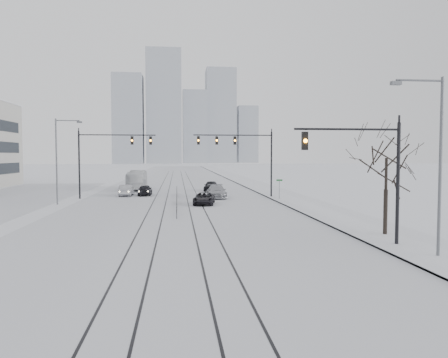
# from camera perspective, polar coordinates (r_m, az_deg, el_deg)

# --- Properties ---
(ground) EXTENTS (500.00, 500.00, 0.00)m
(ground) POSITION_cam_1_polar(r_m,az_deg,el_deg) (18.03, -6.23, -13.54)
(ground) COLOR silver
(ground) RESTS_ON ground
(road) EXTENTS (22.00, 260.00, 0.02)m
(road) POSITION_cam_1_polar(r_m,az_deg,el_deg) (77.45, -6.17, -0.73)
(road) COLOR silver
(road) RESTS_ON ground
(sidewalk_east) EXTENTS (5.00, 260.00, 0.16)m
(sidewalk_east) POSITION_cam_1_polar(r_m,az_deg,el_deg) (78.60, 3.72, -0.61)
(sidewalk_east) COLOR silver
(sidewalk_east) RESTS_ON ground
(curb) EXTENTS (0.10, 260.00, 0.12)m
(curb) POSITION_cam_1_polar(r_m,az_deg,el_deg) (78.22, 1.95, -0.64)
(curb) COLOR gray
(curb) RESTS_ON ground
(parking_strip) EXTENTS (14.00, 60.00, 0.03)m
(parking_strip) POSITION_cam_1_polar(r_m,az_deg,el_deg) (56.23, -27.03, -2.49)
(parking_strip) COLOR silver
(parking_strip) RESTS_ON ground
(tram_rails) EXTENTS (5.30, 180.00, 0.01)m
(tram_rails) POSITION_cam_1_polar(r_m,az_deg,el_deg) (57.51, -6.18, -2.05)
(tram_rails) COLOR black
(tram_rails) RESTS_ON ground
(skyline) EXTENTS (96.00, 48.00, 72.00)m
(skyline) POSITION_cam_1_polar(r_m,az_deg,el_deg) (292.06, -5.20, 8.09)
(skyline) COLOR #999EA8
(skyline) RESTS_ON ground
(traffic_mast_near) EXTENTS (6.10, 0.37, 7.00)m
(traffic_mast_near) POSITION_cam_1_polar(r_m,az_deg,el_deg) (25.64, 18.62, 1.61)
(traffic_mast_near) COLOR black
(traffic_mast_near) RESTS_ON ground
(traffic_mast_ne) EXTENTS (9.60, 0.37, 8.00)m
(traffic_mast_ne) POSITION_cam_1_polar(r_m,az_deg,el_deg) (52.90, 2.67, 3.75)
(traffic_mast_ne) COLOR black
(traffic_mast_ne) RESTS_ON ground
(traffic_mast_nw) EXTENTS (9.10, 0.37, 8.00)m
(traffic_mast_nw) POSITION_cam_1_polar(r_m,az_deg,el_deg) (53.96, -15.32, 3.43)
(traffic_mast_nw) COLOR black
(traffic_mast_nw) RESTS_ON ground
(street_light_east) EXTENTS (2.73, 0.25, 9.00)m
(street_light_east) POSITION_cam_1_polar(r_m,az_deg,el_deg) (23.90, 25.85, 2.91)
(street_light_east) COLOR #595B60
(street_light_east) RESTS_ON ground
(street_light_west) EXTENTS (2.73, 0.25, 9.00)m
(street_light_west) POSITION_cam_1_polar(r_m,az_deg,el_deg) (48.84, -20.70, 2.96)
(street_light_west) COLOR #595B60
(street_light_west) RESTS_ON ground
(bare_tree) EXTENTS (4.40, 4.40, 6.10)m
(bare_tree) POSITION_cam_1_polar(r_m,az_deg,el_deg) (29.39, 20.44, 1.60)
(bare_tree) COLOR black
(bare_tree) RESTS_ON ground
(median_fence) EXTENTS (0.06, 24.00, 1.00)m
(median_fence) POSITION_cam_1_polar(r_m,az_deg,el_deg) (47.50, -6.18, -2.52)
(median_fence) COLOR black
(median_fence) RESTS_ON ground
(street_sign) EXTENTS (0.70, 0.06, 2.40)m
(street_sign) POSITION_cam_1_polar(r_m,az_deg,el_deg) (50.78, 7.25, -0.94)
(street_sign) COLOR #595B60
(street_sign) RESTS_ON ground
(sedan_sb_inner) EXTENTS (1.71, 4.12, 1.39)m
(sedan_sb_inner) POSITION_cam_1_polar(r_m,az_deg,el_deg) (57.09, -10.28, -1.43)
(sedan_sb_inner) COLOR black
(sedan_sb_inner) RESTS_ON ground
(sedan_sb_outer) EXTENTS (1.58, 4.37, 1.43)m
(sedan_sb_outer) POSITION_cam_1_polar(r_m,az_deg,el_deg) (57.06, -12.65, -1.44)
(sedan_sb_outer) COLOR #A5A6AC
(sedan_sb_outer) RESTS_ON ground
(sedan_nb_front) EXTENTS (2.68, 4.73, 1.25)m
(sedan_nb_front) POSITION_cam_1_polar(r_m,az_deg,el_deg) (45.80, -2.63, -2.59)
(sedan_nb_front) COLOR black
(sedan_nb_front) RESTS_ON ground
(sedan_nb_right) EXTENTS (2.28, 5.42, 1.56)m
(sedan_nb_right) POSITION_cam_1_polar(r_m,az_deg,el_deg) (52.78, -0.97, -1.66)
(sedan_nb_right) COLOR #9C9DA3
(sedan_nb_right) RESTS_ON ground
(sedan_nb_far) EXTENTS (2.57, 4.55, 1.46)m
(sedan_nb_far) POSITION_cam_1_polar(r_m,az_deg,el_deg) (63.32, -1.74, -0.91)
(sedan_nb_far) COLOR black
(sedan_nb_far) RESTS_ON ground
(box_truck) EXTENTS (2.53, 10.29, 2.86)m
(box_truck) POSITION_cam_1_polar(r_m,az_deg,el_deg) (66.84, -11.28, -0.16)
(box_truck) COLOR silver
(box_truck) RESTS_ON ground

